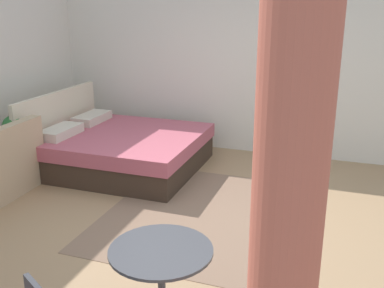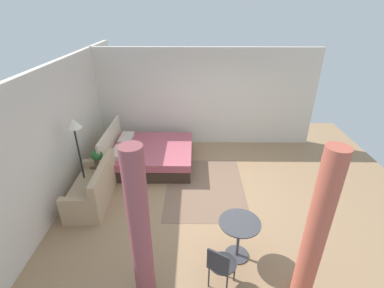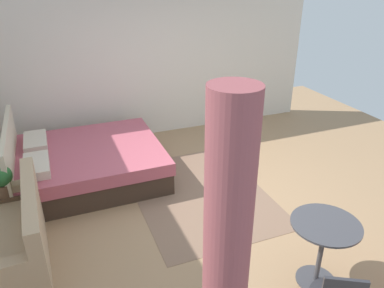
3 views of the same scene
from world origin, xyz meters
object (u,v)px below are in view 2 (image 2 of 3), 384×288
object	(u,v)px
bed	(149,155)
couch	(93,189)
potted_plant	(97,157)
cafe_chair_near_window	(220,264)
nightstand	(102,172)
floor_lamp	(74,130)
balcony_table	(239,233)

from	to	relation	value
bed	couch	size ratio (longest dim) A/B	1.35
potted_plant	cafe_chair_near_window	world-z (taller)	potted_plant
couch	nightstand	xyz separation A→B (m)	(0.77, 0.06, -0.06)
floor_lamp	couch	bearing A→B (deg)	-133.51
bed	couch	xyz separation A→B (m)	(-1.54, 0.95, 0.02)
couch	bed	bearing A→B (deg)	-31.65
nightstand	floor_lamp	distance (m)	1.43
bed	nightstand	xyz separation A→B (m)	(-0.76, 1.01, -0.04)
nightstand	potted_plant	xyz separation A→B (m)	(-0.10, 0.01, 0.46)
couch	balcony_table	bearing A→B (deg)	-116.51
bed	potted_plant	distance (m)	1.40
floor_lamp	balcony_table	xyz separation A→B (m)	(-1.67, -3.12, -1.04)
potted_plant	cafe_chair_near_window	bearing A→B (deg)	-136.26
couch	potted_plant	xyz separation A→B (m)	(0.67, 0.07, 0.39)
couch	cafe_chair_near_window	size ratio (longest dim) A/B	1.92
couch	potted_plant	world-z (taller)	couch
couch	balcony_table	xyz separation A→B (m)	(-1.42, -2.85, 0.21)
couch	nightstand	size ratio (longest dim) A/B	3.32
floor_lamp	cafe_chair_near_window	world-z (taller)	floor_lamp
floor_lamp	balcony_table	bearing A→B (deg)	-118.24
couch	floor_lamp	size ratio (longest dim) A/B	0.87
floor_lamp	bed	bearing A→B (deg)	-43.28
bed	balcony_table	size ratio (longest dim) A/B	2.90
potted_plant	floor_lamp	world-z (taller)	floor_lamp
nightstand	cafe_chair_near_window	bearing A→B (deg)	-137.43
cafe_chair_near_window	nightstand	bearing A→B (deg)	42.57
balcony_table	cafe_chair_near_window	bearing A→B (deg)	150.23
potted_plant	couch	bearing A→B (deg)	-173.93
bed	nightstand	size ratio (longest dim) A/B	4.48
potted_plant	cafe_chair_near_window	distance (m)	3.74
bed	balcony_table	world-z (taller)	bed
balcony_table	couch	bearing A→B (deg)	63.49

